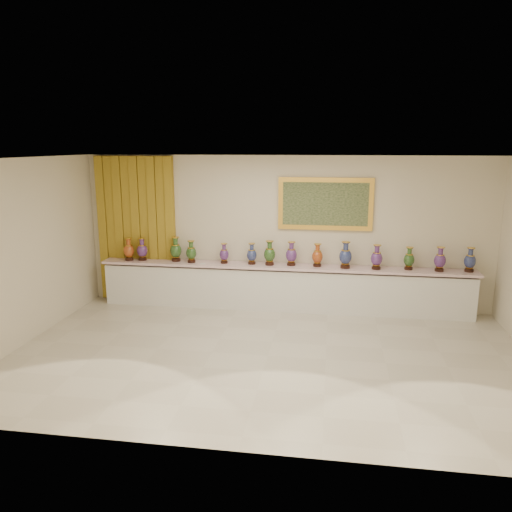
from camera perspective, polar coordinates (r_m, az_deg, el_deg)
The scene contains 18 objects.
ground at distance 7.88m, azimuth 1.37°, elevation -11.32°, with size 8.00×8.00×0.00m, color beige.
room at distance 10.27m, azimuth -10.32°, elevation 3.45°, with size 8.00×8.00×8.00m.
counter at distance 9.85m, azimuth 3.08°, elevation -3.67°, with size 7.28×0.48×0.90m.
vase_0 at distance 10.40m, azimuth -14.33°, elevation 0.63°, with size 0.23×0.23×0.46m.
vase_1 at distance 10.35m, azimuth -12.88°, elevation 0.64°, with size 0.28×0.28×0.46m.
vase_2 at distance 10.13m, azimuth -9.15°, elevation 0.64°, with size 0.29×0.29×0.49m.
vase_3 at distance 9.98m, azimuth -7.41°, elevation 0.38°, with size 0.22×0.22×0.44m.
vase_4 at distance 9.86m, azimuth -3.66°, elevation 0.19°, with size 0.24×0.24×0.40m.
vase_5 at distance 9.76m, azimuth -0.49°, elevation 0.14°, with size 0.22×0.22×0.42m.
vase_6 at distance 9.69m, azimuth 1.57°, elevation 0.21°, with size 0.26×0.26×0.48m.
vase_7 at distance 9.68m, azimuth 4.06°, elevation 0.14°, with size 0.27×0.27×0.47m.
vase_8 at distance 9.64m, azimuth 7.03°, elevation -0.03°, with size 0.22×0.22×0.45m.
vase_9 at distance 9.59m, azimuth 10.19°, elevation -0.03°, with size 0.26×0.26×0.51m.
vase_10 at distance 9.63m, azimuth 13.62°, elevation -0.25°, with size 0.29×0.29×0.47m.
vase_11 at distance 9.77m, azimuth 17.09°, elevation -0.38°, with size 0.25×0.25×0.43m.
vase_12 at distance 9.82m, azimuth 20.28°, elevation -0.47°, with size 0.25×0.25×0.46m.
vase_13 at distance 9.98m, azimuth 23.25°, elevation -0.52°, with size 0.23×0.23×0.45m.
label_card at distance 9.87m, azimuth -6.08°, elevation -0.89°, with size 0.10×0.06×0.00m, color white.
Camera 1 is at (0.91, -7.14, 3.20)m, focal length 35.00 mm.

